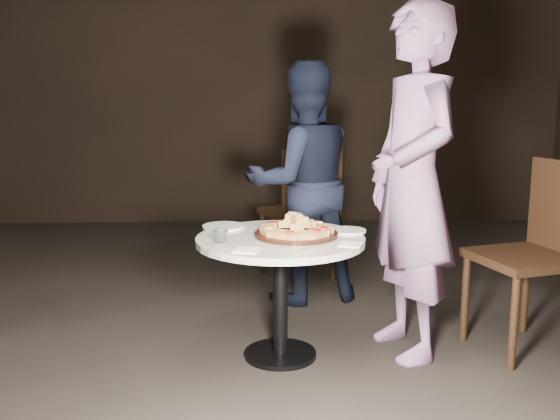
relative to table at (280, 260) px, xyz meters
name	(u,v)px	position (x,y,z in m)	size (l,w,h in m)	color
floor	(293,353)	(0.07, 0.04, -0.53)	(7.00, 7.00, 0.00)	black
table	(280,260)	(0.00, 0.00, 0.00)	(1.06, 1.06, 0.65)	black
serving_board	(296,234)	(0.08, 0.02, 0.13)	(0.43, 0.43, 0.02)	black
focaccia_pile	(297,227)	(0.08, 0.02, 0.17)	(0.38, 0.38, 0.10)	#BF894A
plate_left	(224,226)	(-0.30, 0.23, 0.13)	(0.23, 0.23, 0.01)	white
plate_right	(348,231)	(0.36, 0.11, 0.13)	(0.19, 0.19, 0.01)	white
water_glass	(221,236)	(-0.29, -0.11, 0.15)	(0.07, 0.07, 0.07)	silver
napkin_near	(247,250)	(-0.17, -0.27, 0.12)	(0.11, 0.11, 0.01)	white
napkin_far	(351,244)	(0.33, -0.18, 0.12)	(0.11, 0.11, 0.01)	white
chair_far	(304,205)	(0.22, 1.37, 0.04)	(0.62, 0.63, 0.99)	black
chair_right	(541,242)	(1.39, 0.08, 0.06)	(0.61, 0.60, 1.02)	black
diner_navy	(302,183)	(0.17, 0.94, 0.26)	(0.76, 0.60, 1.57)	black
diner_teal	(412,183)	(0.68, 0.05, 0.39)	(0.67, 0.44, 1.83)	slate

